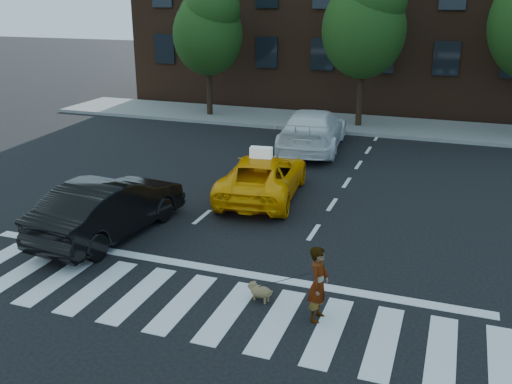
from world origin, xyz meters
TOP-DOWN VIEW (x-y plane):
  - ground at (0.00, 0.00)m, footprint 120.00×120.00m
  - crosswalk at (0.00, 0.00)m, footprint 13.00×2.40m
  - stop_line at (0.00, 1.60)m, footprint 12.00×0.30m
  - sidewalk_far at (0.00, 17.50)m, footprint 30.00×4.00m
  - tree_left at (-6.97, 17.00)m, footprint 3.39×3.38m
  - tree_mid at (0.53, 17.00)m, footprint 3.69×3.69m
  - taxi at (-0.56, 6.61)m, footprint 2.64×4.84m
  - black_sedan at (-3.28, 2.50)m, footprint 2.07×4.74m
  - white_suv at (-0.55, 12.59)m, footprint 2.78×5.73m
  - woman at (2.70, 0.35)m, footprint 0.40×0.57m
  - dog at (1.42, 0.64)m, footprint 0.61×0.36m
  - taxi_sign at (-0.56, 6.41)m, footprint 0.68×0.35m

SIDE VIEW (x-z plane):
  - ground at x=0.00m, z-range 0.00..0.00m
  - crosswalk at x=0.00m, z-range 0.00..0.01m
  - stop_line at x=0.00m, z-range 0.00..0.01m
  - sidewalk_far at x=0.00m, z-range 0.00..0.15m
  - dog at x=1.42m, z-range 0.03..0.39m
  - taxi at x=-0.56m, z-range 0.00..1.29m
  - woman at x=2.70m, z-range 0.00..1.50m
  - black_sedan at x=-3.28m, z-range 0.00..1.51m
  - white_suv at x=-0.55m, z-range 0.00..1.61m
  - taxi_sign at x=-0.56m, z-range 1.29..1.61m
  - tree_left at x=-6.97m, z-range 1.19..7.69m
  - tree_mid at x=0.53m, z-range 1.30..8.40m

